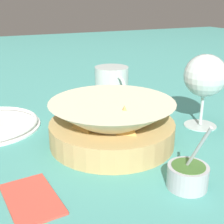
% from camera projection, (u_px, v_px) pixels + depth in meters
% --- Properties ---
extents(ground_plane, '(4.00, 4.00, 0.00)m').
position_uv_depth(ground_plane, '(115.00, 138.00, 0.66)').
color(ground_plane, teal).
extents(food_basket, '(0.25, 0.25, 0.10)m').
position_uv_depth(food_basket, '(112.00, 125.00, 0.62)').
color(food_basket, tan).
rests_on(food_basket, ground_plane).
extents(sauce_cup, '(0.07, 0.06, 0.12)m').
position_uv_depth(sauce_cup, '(188.00, 175.00, 0.48)').
color(sauce_cup, '#B7B7BC').
rests_on(sauce_cup, ground_plane).
extents(wine_glass, '(0.09, 0.09, 0.16)m').
position_uv_depth(wine_glass, '(205.00, 78.00, 0.68)').
color(wine_glass, silver).
rests_on(wine_glass, ground_plane).
extents(beer_mug, '(0.13, 0.09, 0.10)m').
position_uv_depth(beer_mug, '(112.00, 86.00, 0.87)').
color(beer_mug, silver).
rests_on(beer_mug, ground_plane).
extents(napkin, '(0.12, 0.08, 0.01)m').
position_uv_depth(napkin, '(31.00, 198.00, 0.45)').
color(napkin, '#DB4C3D').
rests_on(napkin, ground_plane).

